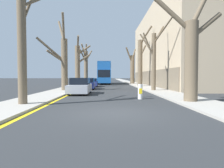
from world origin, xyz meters
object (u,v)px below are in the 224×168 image
object	(u,v)px
traffic_bollard	(140,92)
double_decker_bus	(105,72)
street_tree_left_2	(78,64)
parked_car_0	(80,86)
street_tree_left_1	(63,60)
street_tree_right_0	(191,53)
street_tree_left_3	(86,64)
street_tree_right_1	(154,58)
street_tree_right_2	(140,61)
street_tree_left_0	(23,35)
parked_car_2	(91,83)
parked_car_1	(87,84)
street_tree_right_3	(132,68)

from	to	relation	value
traffic_bollard	double_decker_bus	bearing A→B (deg)	96.16
street_tree_left_2	parked_car_0	world-z (taller)	street_tree_left_2
double_decker_bus	parked_car_0	xyz separation A→B (m)	(-1.84, -23.67, -1.79)
street_tree_left_1	street_tree_left_2	xyz separation A→B (m)	(0.27, 8.99, 0.09)
street_tree_right_0	traffic_bollard	distance (m)	4.26
street_tree_left_3	double_decker_bus	world-z (taller)	street_tree_left_3
street_tree_right_1	street_tree_right_2	world-z (taller)	street_tree_right_2
street_tree_left_1	street_tree_right_2	bearing A→B (deg)	43.87
street_tree_left_3	double_decker_bus	distance (m)	4.30
street_tree_left_0	street_tree_left_2	world-z (taller)	street_tree_left_2
street_tree_right_2	parked_car_0	xyz separation A→B (m)	(-7.65, -12.88, -3.33)
street_tree_left_2	street_tree_right_0	bearing A→B (deg)	-62.61
traffic_bollard	street_tree_left_3	bearing A→B (deg)	104.34
parked_car_0	parked_car_2	size ratio (longest dim) A/B	0.96
street_tree_right_0	street_tree_right_2	xyz separation A→B (m)	(0.02, 19.14, 0.96)
street_tree_right_0	street_tree_right_1	xyz separation A→B (m)	(-0.13, 9.33, 0.52)
street_tree_left_3	street_tree_right_1	xyz separation A→B (m)	(9.46, -19.31, -0.43)
street_tree_left_0	parked_car_1	world-z (taller)	street_tree_left_0
street_tree_right_2	street_tree_left_3	bearing A→B (deg)	135.32
parked_car_1	parked_car_0	bearing A→B (deg)	-90.00
parked_car_1	traffic_bollard	world-z (taller)	parked_car_1
parked_car_0	street_tree_left_3	bearing A→B (deg)	95.01
street_tree_right_1	street_tree_left_1	bearing A→B (deg)	178.38
street_tree_left_3	street_tree_left_0	bearing A→B (deg)	-90.23
street_tree_left_3	street_tree_right_1	world-z (taller)	street_tree_left_3
street_tree_left_1	street_tree_right_3	bearing A→B (deg)	62.69
parked_car_1	street_tree_right_2	bearing A→B (deg)	39.54
street_tree_left_2	parked_car_2	bearing A→B (deg)	6.38
street_tree_left_0	parked_car_0	world-z (taller)	street_tree_left_0
traffic_bollard	parked_car_2	bearing A→B (deg)	106.09
street_tree_right_3	parked_car_0	distance (m)	23.67
street_tree_left_1	parked_car_2	world-z (taller)	street_tree_left_1
parked_car_1	street_tree_left_1	bearing A→B (deg)	-125.21
street_tree_left_0	traffic_bollard	xyz separation A→B (m)	(6.93, 2.93, -3.34)
street_tree_left_2	double_decker_bus	distance (m)	12.02
street_tree_left_2	traffic_bollard	bearing A→B (deg)	-67.57
street_tree_left_3	street_tree_right_2	world-z (taller)	street_tree_right_2
street_tree_left_0	street_tree_left_3	distance (m)	29.58
street_tree_left_0	street_tree_right_1	distance (m)	14.04
street_tree_left_2	double_decker_bus	xyz separation A→B (m)	(3.84, 11.35, -0.97)
parked_car_2	street_tree_left_3	bearing A→B (deg)	101.29
parked_car_2	street_tree_left_1	bearing A→B (deg)	-103.88
street_tree_right_1	parked_car_2	world-z (taller)	street_tree_right_1
street_tree_left_0	street_tree_left_2	size ratio (longest dim) A/B	0.99
street_tree_right_3	parked_car_1	xyz separation A→B (m)	(-7.51, -15.72, -2.68)
street_tree_left_3	double_decker_bus	xyz separation A→B (m)	(3.80, 1.29, -1.52)
street_tree_left_1	parked_car_0	size ratio (longest dim) A/B	1.85
street_tree_left_2	parked_car_0	bearing A→B (deg)	-80.78
double_decker_bus	parked_car_0	size ratio (longest dim) A/B	2.67
street_tree_right_1	parked_car_1	distance (m)	8.77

